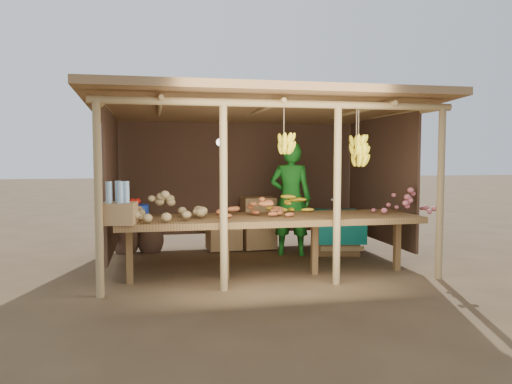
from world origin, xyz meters
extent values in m
plane|color=brown|center=(0.00, 0.00, 0.00)|extent=(60.00, 60.00, 0.00)
cylinder|color=tan|center=(-2.10, -1.50, 1.10)|extent=(0.09, 0.09, 2.20)
cylinder|color=tan|center=(2.10, -1.50, 1.10)|extent=(0.09, 0.09, 2.20)
cylinder|color=tan|center=(-2.10, 1.50, 1.10)|extent=(0.09, 0.09, 2.20)
cylinder|color=tan|center=(2.10, 1.50, 1.10)|extent=(0.09, 0.09, 2.20)
cylinder|color=tan|center=(-0.70, -1.50, 1.10)|extent=(0.09, 0.09, 2.20)
cylinder|color=tan|center=(0.70, -1.50, 1.10)|extent=(0.09, 0.09, 2.20)
cylinder|color=tan|center=(0.00, -1.50, 2.20)|extent=(4.40, 0.09, 0.09)
cylinder|color=tan|center=(0.00, 1.50, 2.20)|extent=(4.40, 0.09, 0.09)
cube|color=#9D7449|center=(0.00, 0.00, 2.29)|extent=(4.70, 3.50, 0.28)
cube|color=#4B3223|center=(0.00, 1.48, 1.21)|extent=(4.20, 0.04, 1.98)
cube|color=#4B3223|center=(-2.08, 0.20, 1.21)|extent=(0.04, 2.40, 1.98)
cube|color=#4B3223|center=(2.08, 0.20, 1.21)|extent=(0.04, 2.40, 1.98)
cube|color=brown|center=(0.00, -0.95, 0.76)|extent=(3.90, 1.05, 0.08)
cube|color=brown|center=(-1.80, -0.95, 0.36)|extent=(0.08, 0.08, 0.72)
cube|color=brown|center=(-0.60, -0.95, 0.36)|extent=(0.08, 0.08, 0.72)
cube|color=brown|center=(0.60, -0.95, 0.36)|extent=(0.08, 0.08, 0.72)
cube|color=brown|center=(1.80, -0.95, 0.36)|extent=(0.08, 0.08, 0.72)
cylinder|color=navy|center=(-1.78, -0.66, 0.88)|extent=(0.45, 0.45, 0.16)
cube|color=olive|center=(-1.90, -1.33, 0.92)|extent=(0.44, 0.37, 0.25)
imported|color=#19741C|center=(0.65, 0.40, 0.90)|extent=(0.76, 0.63, 1.81)
cube|color=brown|center=(1.41, 0.38, 0.32)|extent=(0.78, 0.70, 0.63)
cube|color=#0C8477|center=(1.41, 0.38, 0.67)|extent=(0.87, 0.79, 0.06)
cube|color=olive|center=(0.25, 0.98, 0.24)|extent=(0.55, 0.45, 0.43)
cube|color=olive|center=(0.25, 0.98, 0.67)|extent=(0.55, 0.45, 0.43)
cube|color=olive|center=(-0.35, 0.98, 0.24)|extent=(0.55, 0.45, 0.43)
ellipsoid|color=#4B3223|center=(-1.95, 1.09, 0.26)|extent=(0.44, 0.44, 0.59)
ellipsoid|color=#4B3223|center=(-1.55, 1.09, 0.26)|extent=(0.44, 0.44, 0.59)
camera|label=1|loc=(-1.52, -7.24, 1.58)|focal=35.00mm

